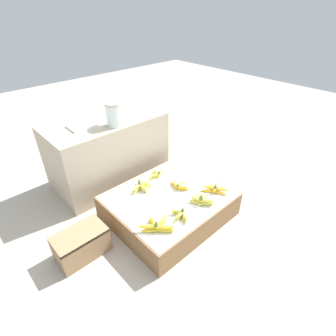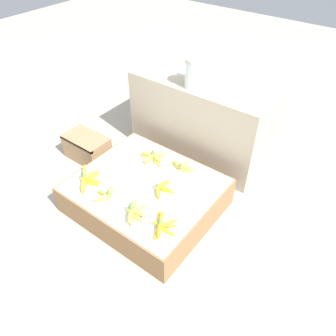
# 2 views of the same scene
# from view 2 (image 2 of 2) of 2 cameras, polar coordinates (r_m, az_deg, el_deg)

# --- Properties ---
(ground_plane) EXTENTS (10.00, 10.00, 0.00)m
(ground_plane) POSITION_cam_2_polar(r_m,az_deg,el_deg) (2.46, -3.70, -6.65)
(ground_plane) COLOR #A89E8E
(display_platform) EXTENTS (0.98, 0.85, 0.23)m
(display_platform) POSITION_cam_2_polar(r_m,az_deg,el_deg) (2.38, -3.82, -4.77)
(display_platform) COLOR olive
(display_platform) RESTS_ON ground_plane
(back_vendor_table) EXTENTS (1.14, 0.59, 0.69)m
(back_vendor_table) POSITION_cam_2_polar(r_m,az_deg,el_deg) (2.80, 6.40, 8.99)
(back_vendor_table) COLOR tan
(back_vendor_table) RESTS_ON ground_plane
(wooden_crate) EXTENTS (0.38, 0.23, 0.22)m
(wooden_crate) POSITION_cam_2_polar(r_m,az_deg,el_deg) (2.89, -13.89, 3.48)
(wooden_crate) COLOR #997551
(wooden_crate) RESTS_ON ground_plane
(banana_bunch_front_left) EXTENTS (0.25, 0.24, 0.11)m
(banana_bunch_front_left) POSITION_cam_2_polar(r_m,az_deg,el_deg) (2.35, -13.86, -1.81)
(banana_bunch_front_left) COLOR yellow
(banana_bunch_front_left) RESTS_ON display_platform
(banana_bunch_front_midleft) EXTENTS (0.13, 0.18, 0.09)m
(banana_bunch_front_midleft) POSITION_cam_2_polar(r_m,az_deg,el_deg) (2.21, -10.74, -4.60)
(banana_bunch_front_midleft) COLOR #DBCC4C
(banana_bunch_front_midleft) RESTS_ON display_platform
(banana_bunch_front_midright) EXTENTS (0.17, 0.20, 0.11)m
(banana_bunch_front_midright) POSITION_cam_2_polar(r_m,az_deg,el_deg) (2.08, -5.87, -7.51)
(banana_bunch_front_midright) COLOR #DBCC4C
(banana_bunch_front_midright) RESTS_ON display_platform
(banana_bunch_front_right) EXTENTS (0.21, 0.23, 0.10)m
(banana_bunch_front_right) POSITION_cam_2_polar(r_m,az_deg,el_deg) (2.00, -1.03, -9.89)
(banana_bunch_front_right) COLOR gold
(banana_bunch_front_right) RESTS_ON display_platform
(banana_bunch_middle_midright) EXTENTS (0.15, 0.21, 0.08)m
(banana_bunch_middle_midright) POSITION_cam_2_polar(r_m,az_deg,el_deg) (2.22, -1.06, -3.52)
(banana_bunch_middle_midright) COLOR gold
(banana_bunch_middle_midright) RESTS_ON display_platform
(banana_bunch_back_midleft) EXTENTS (0.22, 0.20, 0.11)m
(banana_bunch_back_midleft) POSITION_cam_2_polar(r_m,az_deg,el_deg) (2.47, -2.56, 1.95)
(banana_bunch_back_midleft) COLOR #DBCC4C
(banana_bunch_back_midleft) RESTS_ON display_platform
(banana_bunch_back_midright) EXTENTS (0.22, 0.13, 0.09)m
(banana_bunch_back_midright) POSITION_cam_2_polar(r_m,az_deg,el_deg) (2.39, 2.60, 0.34)
(banana_bunch_back_midright) COLOR #DBCC4C
(banana_bunch_back_midright) RESTS_ON display_platform
(glass_jar) EXTENTS (0.15, 0.15, 0.22)m
(glass_jar) POSITION_cam_2_polar(r_m,az_deg,el_deg) (2.45, 4.66, 16.18)
(glass_jar) COLOR silver
(glass_jar) RESTS_ON back_vendor_table
(foam_tray_white) EXTENTS (0.28, 0.18, 0.02)m
(foam_tray_white) POSITION_cam_2_polar(r_m,az_deg,el_deg) (2.73, 3.02, 16.66)
(foam_tray_white) COLOR white
(foam_tray_white) RESTS_ON back_vendor_table
(foam_tray_dark) EXTENTS (0.27, 0.18, 0.02)m
(foam_tray_dark) POSITION_cam_2_polar(r_m,az_deg,el_deg) (2.55, 12.08, 13.98)
(foam_tray_dark) COLOR white
(foam_tray_dark) RESTS_ON back_vendor_table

